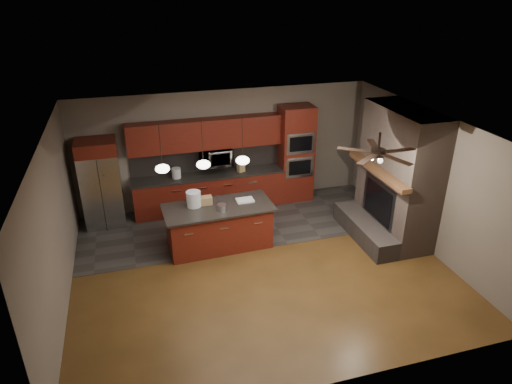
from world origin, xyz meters
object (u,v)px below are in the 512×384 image
object	(u,v)px
counter_box	(241,168)
counter_bucket	(176,173)
white_bucket	(194,199)
paint_can	(222,207)
refrigerator	(101,183)
kitchen_island	(219,226)
cardboard_box	(206,200)
microwave	(216,157)
paint_tray	(245,200)
oven_tower	(296,154)

from	to	relation	value
counter_box	counter_bucket	bearing A→B (deg)	157.91
white_bucket	paint_can	distance (m)	0.61
refrigerator	kitchen_island	world-z (taller)	refrigerator
cardboard_box	paint_can	bearing A→B (deg)	-54.83
microwave	counter_bucket	world-z (taller)	microwave
kitchen_island	counter_bucket	xyz separation A→B (m)	(-0.61, 1.75, 0.55)
kitchen_island	counter_bucket	size ratio (longest dim) A/B	9.49
paint_tray	counter_bucket	xyz separation A→B (m)	(-1.20, 1.65, 0.08)
oven_tower	white_bucket	size ratio (longest dim) A/B	7.50
oven_tower	kitchen_island	bearing A→B (deg)	-142.96
oven_tower	cardboard_box	distance (m)	2.97
counter_bucket	counter_box	bearing A→B (deg)	-1.88
white_bucket	counter_box	size ratio (longest dim) A/B	1.75
paint_can	counter_box	xyz separation A→B (m)	(0.87, 1.87, 0.01)
white_bucket	paint_tray	distance (m)	1.06
refrigerator	counter_box	world-z (taller)	refrigerator
paint_can	counter_bucket	size ratio (longest dim) A/B	0.77
oven_tower	kitchen_island	world-z (taller)	oven_tower
paint_tray	white_bucket	bearing A→B (deg)	175.85
microwave	paint_can	world-z (taller)	microwave
oven_tower	paint_can	xyz separation A→B (m)	(-2.27, -1.91, -0.21)
oven_tower	cardboard_box	xyz separation A→B (m)	(-2.52, -1.55, -0.19)
refrigerator	white_bucket	xyz separation A→B (m)	(1.81, -1.51, 0.08)
oven_tower	white_bucket	distance (m)	3.19
white_bucket	paint_can	size ratio (longest dim) A/B	1.74
white_bucket	kitchen_island	bearing A→B (deg)	-18.97
oven_tower	refrigerator	xyz separation A→B (m)	(-4.58, -0.07, -0.20)
white_bucket	counter_box	distance (m)	2.06
kitchen_island	white_bucket	bearing A→B (deg)	158.69
white_bucket	cardboard_box	world-z (taller)	white_bucket
refrigerator	white_bucket	size ratio (longest dim) A/B	6.28
microwave	paint_tray	size ratio (longest dim) A/B	2.06
kitchen_island	microwave	bearing A→B (deg)	77.19
counter_bucket	microwave	bearing A→B (deg)	3.03
refrigerator	white_bucket	bearing A→B (deg)	-39.82
refrigerator	paint_can	world-z (taller)	refrigerator
kitchen_island	counter_box	world-z (taller)	counter_box
oven_tower	cardboard_box	world-z (taller)	oven_tower
microwave	paint_tray	distance (m)	1.75
counter_bucket	white_bucket	bearing A→B (deg)	-84.55
oven_tower	microwave	world-z (taller)	oven_tower
paint_tray	cardboard_box	world-z (taller)	cardboard_box
oven_tower	cardboard_box	bearing A→B (deg)	-148.34
white_bucket	counter_bucket	world-z (taller)	white_bucket
refrigerator	counter_box	size ratio (longest dim) A/B	10.97
oven_tower	white_bucket	bearing A→B (deg)	-150.25
counter_box	refrigerator	bearing A→B (deg)	160.35
oven_tower	paint_can	world-z (taller)	oven_tower
kitchen_island	counter_bucket	distance (m)	1.93
kitchen_island	white_bucket	size ratio (longest dim) A/B	7.09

